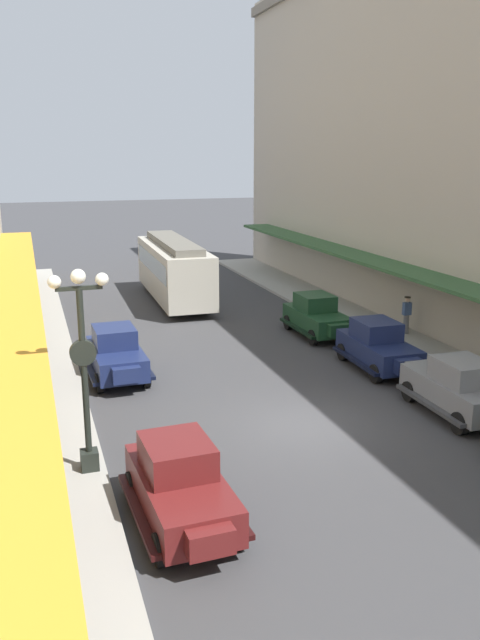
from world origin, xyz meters
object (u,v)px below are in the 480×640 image
parked_car_2 (180,482)px  streetcar (174,268)px  parked_car_0 (317,315)px  parked_car_5 (116,352)px  parked_car_1 (378,345)px  pedestrian_2 (27,309)px  fire_hydrant (471,380)px  pedestrian_0 (16,358)px  parked_car_4 (458,386)px  lamp_post_with_clock (84,363)px  pedestrian_1 (407,315)px

parked_car_2 → streetcar: streetcar is taller
parked_car_0 → parked_car_5: (-9.32, -2.89, 0.00)m
parked_car_1 → pedestrian_2: (-12.53, 9.94, 0.07)m
parked_car_0 → fire_hydrant: size_ratio=5.21×
parked_car_2 → pedestrian_0: (-3.45, 10.39, 0.07)m
parked_car_1 → parked_car_0: bearing=92.5°
parked_car_0 → parked_car_4: size_ratio=1.00×
streetcar → parked_car_5: bearing=-112.4°
fire_hydrant → lamp_post_with_clock: bearing=-172.6°
parked_car_0 → pedestrian_2: 13.25m
parked_car_2 → pedestrian_1: parked_car_2 is taller
parked_car_2 → parked_car_4: 10.14m
parked_car_4 → fire_hydrant: parked_car_4 is taller
parked_car_1 → pedestrian_1: (3.48, 3.57, 0.07)m
lamp_post_with_clock → pedestrian_2: bearing=94.9°
parked_car_1 → lamp_post_with_clock: 12.51m
parked_car_2 → fire_hydrant: parked_car_2 is taller
parked_car_0 → lamp_post_with_clock: 15.12m
parked_car_0 → parked_car_2: 16.00m
parked_car_1 → parked_car_5: (-9.54, 2.13, 0.00)m
parked_car_2 → pedestrian_0: 10.95m
streetcar → lamp_post_with_clock: (-6.46, -18.89, 1.08)m
parked_car_0 → streetcar: size_ratio=0.44×
streetcar → pedestrian_0: size_ratio=5.78×
parked_car_4 → fire_hydrant: bearing=40.1°
parked_car_4 → pedestrian_1: parked_car_4 is taller
pedestrian_1 → pedestrian_2: same height
parked_car_5 → parked_car_1: bearing=-12.6°
parked_car_2 → lamp_post_with_clock: bearing=120.8°
pedestrian_1 → pedestrian_0: bearing=-175.9°
parked_car_0 → streetcar: streetcar is taller
fire_hydrant → pedestrian_1: bearing=74.5°
lamp_post_with_clock → pedestrian_1: size_ratio=3.09×
parked_car_0 → parked_car_5: size_ratio=1.00×
parked_car_0 → pedestrian_0: 13.02m
fire_hydrant → pedestrian_1: pedestrian_1 is taller
pedestrian_0 → parked_car_5: bearing=-4.4°
parked_car_4 → pedestrian_0: parked_car_4 is taller
parked_car_1 → pedestrian_1: size_ratio=2.57×
parked_car_2 → streetcar: (4.76, 21.74, 0.96)m
parked_car_4 → lamp_post_with_clock: (-11.30, -0.43, 2.04)m
streetcar → pedestrian_2: bearing=-153.9°
pedestrian_0 → pedestrian_1: bearing=4.1°
pedestrian_1 → parked_car_2: bearing=-138.4°
parked_car_2 → pedestrian_2: 18.19m
parked_car_5 → pedestrian_1: bearing=6.3°
parked_car_0 → lamp_post_with_clock: (-11.00, -10.17, 2.04)m
parked_car_5 → lamp_post_with_clock: bearing=-103.0°
parked_car_0 → parked_car_1: bearing=-87.5°
parked_car_1 → pedestrian_0: size_ratio=2.57×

